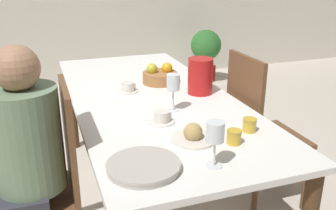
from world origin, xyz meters
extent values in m
plane|color=beige|center=(0.00, 0.00, 0.00)|extent=(20.00, 20.00, 0.00)
cube|color=white|center=(0.00, 0.00, 0.74)|extent=(0.91, 2.10, 0.03)
cylinder|color=#472D19|center=(-0.40, 0.99, 0.36)|extent=(0.07, 0.07, 0.72)
cylinder|color=#472D19|center=(0.40, 0.99, 0.36)|extent=(0.07, 0.07, 0.72)
cube|color=brown|center=(-0.72, -0.43, 0.45)|extent=(0.42, 0.42, 0.03)
cube|color=brown|center=(-0.52, -0.43, 0.73)|extent=(0.03, 0.39, 0.53)
cylinder|color=brown|center=(0.90, -0.02, 0.22)|extent=(0.04, 0.04, 0.43)
cylinder|color=brown|center=(0.90, -0.39, 0.22)|extent=(0.04, 0.04, 0.43)
cylinder|color=brown|center=(0.53, -0.02, 0.22)|extent=(0.04, 0.04, 0.43)
cylinder|color=brown|center=(0.53, -0.39, 0.22)|extent=(0.04, 0.04, 0.43)
cube|color=brown|center=(0.72, -0.21, 0.45)|extent=(0.42, 0.42, 0.03)
cube|color=brown|center=(0.52, -0.21, 0.73)|extent=(0.03, 0.39, 0.53)
cube|color=#33333D|center=(-0.79, -0.46, 0.51)|extent=(0.30, 0.34, 0.11)
cylinder|color=slate|center=(-0.70, -0.46, 0.78)|extent=(0.30, 0.30, 0.46)
sphere|color=#A37556|center=(-0.70, -0.46, 1.10)|extent=(0.19, 0.19, 0.19)
cylinder|color=#A37556|center=(-0.80, -0.25, 0.90)|extent=(0.25, 0.06, 0.20)
cylinder|color=red|center=(0.30, -0.06, 0.86)|extent=(0.15, 0.15, 0.22)
cube|color=red|center=(0.38, -0.06, 0.87)|extent=(0.02, 0.02, 0.10)
cone|color=red|center=(0.24, -0.06, 0.95)|extent=(0.04, 0.04, 0.04)
cylinder|color=white|center=(0.04, -0.28, 0.76)|extent=(0.07, 0.07, 0.00)
cylinder|color=white|center=(0.04, -0.28, 0.81)|extent=(0.01, 0.01, 0.11)
cylinder|color=white|center=(0.04, -0.28, 0.91)|extent=(0.07, 0.07, 0.08)
cylinder|color=white|center=(-0.01, -0.89, 0.76)|extent=(0.07, 0.07, 0.00)
cylinder|color=white|center=(-0.01, -0.89, 0.81)|extent=(0.01, 0.01, 0.10)
cylinder|color=white|center=(-0.01, -0.89, 0.90)|extent=(0.07, 0.07, 0.08)
cylinder|color=gold|center=(-0.01, -0.89, 0.88)|extent=(0.06, 0.06, 0.04)
cylinder|color=silver|center=(-0.07, -0.41, 0.76)|extent=(0.13, 0.13, 0.01)
cylinder|color=silver|center=(-0.07, -0.41, 0.79)|extent=(0.08, 0.08, 0.05)
cube|color=silver|center=(-0.02, -0.41, 0.79)|extent=(0.01, 0.01, 0.03)
cylinder|color=silver|center=(-0.11, 0.11, 0.76)|extent=(0.13, 0.13, 0.01)
cylinder|color=silver|center=(-0.11, 0.11, 0.79)|extent=(0.08, 0.08, 0.05)
cube|color=silver|center=(-0.07, 0.11, 0.79)|extent=(0.01, 0.01, 0.03)
cylinder|color=#B7B2A8|center=(-0.28, -0.82, 0.76)|extent=(0.28, 0.28, 0.02)
cylinder|color=#B7B2A8|center=(-0.28, -0.82, 0.78)|extent=(0.29, 0.29, 0.01)
cylinder|color=silver|center=(0.00, -0.65, 0.76)|extent=(0.20, 0.20, 0.01)
sphere|color=tan|center=(0.00, -0.65, 0.79)|extent=(0.08, 0.08, 0.08)
cylinder|color=gold|center=(0.29, -0.65, 0.79)|extent=(0.06, 0.06, 0.06)
cylinder|color=gold|center=(0.29, -0.65, 0.81)|extent=(0.07, 0.07, 0.01)
cylinder|color=gold|center=(0.16, -0.74, 0.79)|extent=(0.06, 0.06, 0.06)
cylinder|color=gold|center=(0.16, -0.74, 0.81)|extent=(0.07, 0.07, 0.01)
cylinder|color=#9E6B3D|center=(0.13, 0.22, 0.79)|extent=(0.23, 0.23, 0.07)
sphere|color=gold|center=(0.18, 0.22, 0.85)|extent=(0.07, 0.07, 0.07)
sphere|color=gold|center=(0.08, 0.23, 0.85)|extent=(0.07, 0.07, 0.07)
cylinder|color=beige|center=(1.47, 2.39, 0.09)|extent=(0.23, 0.23, 0.17)
cylinder|color=brown|center=(1.47, 2.39, 0.25)|extent=(0.04, 0.04, 0.16)
sphere|color=#2D6B2D|center=(1.47, 2.39, 0.50)|extent=(0.40, 0.40, 0.40)
camera|label=1|loc=(-0.60, -2.03, 1.49)|focal=40.00mm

